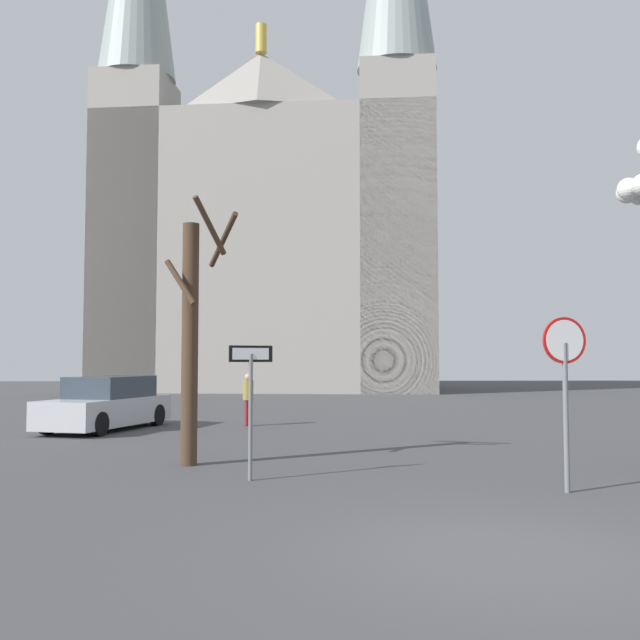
# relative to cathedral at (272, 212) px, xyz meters

# --- Properties ---
(ground_plane) EXTENTS (120.00, 120.00, 0.00)m
(ground_plane) POSITION_rel_cathedral_xyz_m (3.42, -39.55, -12.06)
(ground_plane) COLOR #424244
(cathedral) EXTENTS (22.98, 15.97, 40.47)m
(cathedral) POSITION_rel_cathedral_xyz_m (0.00, 0.00, 0.00)
(cathedral) COLOR gray
(cathedral) RESTS_ON ground
(stop_sign) EXTENTS (0.70, 0.15, 2.63)m
(stop_sign) POSITION_rel_cathedral_xyz_m (5.41, -36.32, -10.24)
(stop_sign) COLOR slate
(stop_sign) RESTS_ON ground
(one_way_arrow_sign) EXTENTS (0.71, 0.28, 2.22)m
(one_way_arrow_sign) POSITION_rel_cathedral_xyz_m (0.60, -35.06, -10.59)
(one_way_arrow_sign) COLOR slate
(one_way_arrow_sign) RESTS_ON ground
(bare_tree) EXTENTS (1.43, 1.60, 5.03)m
(bare_tree) POSITION_rel_cathedral_xyz_m (-0.63, -33.34, -9.58)
(bare_tree) COLOR #473323
(bare_tree) RESTS_ON ground
(parked_car_near_silver) EXTENTS (3.02, 4.90, 1.52)m
(parked_car_near_silver) POSITION_rel_cathedral_xyz_m (-3.98, -26.42, -11.35)
(parked_car_near_silver) COLOR #B7B7BC
(parked_car_near_silver) RESTS_ON ground
(pedestrian_walking) EXTENTS (0.32, 0.32, 1.58)m
(pedestrian_walking) POSITION_rel_cathedral_xyz_m (-0.02, -25.48, -11.11)
(pedestrian_walking) COLOR maroon
(pedestrian_walking) RESTS_ON ground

